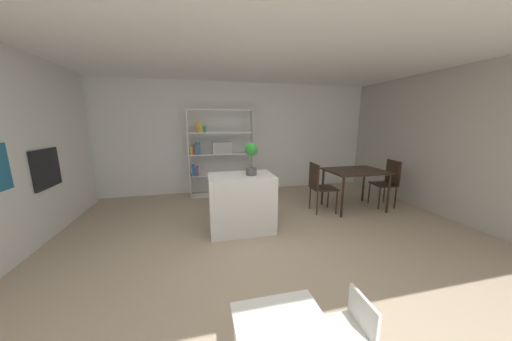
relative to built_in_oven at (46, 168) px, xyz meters
name	(u,v)px	position (x,y,z in m)	size (l,w,h in m)	color
ground_plane	(259,251)	(2.91, -1.20, -1.05)	(10.07, 10.07, 0.00)	tan
ceiling_slab	(259,34)	(2.91, -1.20, 1.63)	(7.32, 6.16, 0.06)	white
back_partition	(229,138)	(2.91, 1.85, 0.27)	(7.32, 0.06, 2.64)	white
right_partition_gray	(481,147)	(6.54, -1.20, 0.27)	(0.06, 6.16, 2.64)	#B2ADA3
built_in_oven	(46,168)	(0.00, 0.00, 0.00)	(0.06, 0.61, 0.57)	black
kitchen_island	(241,203)	(2.81, -0.49, -0.59)	(1.00, 0.64, 0.91)	silver
potted_plant_on_island	(251,156)	(2.96, -0.53, 0.16)	(0.20, 0.20, 0.50)	#4C4C51
open_bookshelf	(217,151)	(2.59, 1.47, 0.00)	(1.47, 0.31, 1.98)	white
child_table	(281,334)	(2.65, -2.85, -0.64)	(0.58, 0.48, 0.50)	white
child_chair_right	(349,330)	(3.14, -2.85, -0.72)	(0.32, 0.32, 0.56)	silver
dining_table	(355,174)	(5.15, -0.05, -0.34)	(1.10, 0.83, 0.79)	black
dining_chair_window_side	(388,179)	(5.92, -0.07, -0.49)	(0.45, 0.46, 0.95)	black
dining_chair_island_side	(319,184)	(4.38, -0.05, -0.49)	(0.47, 0.43, 0.95)	black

